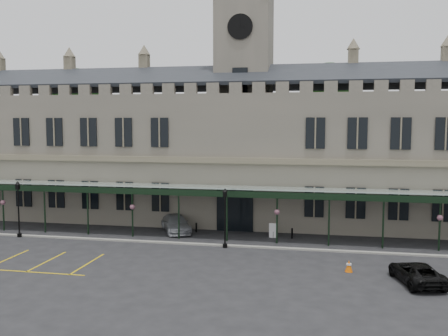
% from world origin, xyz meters
% --- Properties ---
extents(ground, '(140.00, 140.00, 0.00)m').
position_xyz_m(ground, '(0.00, 0.00, 0.00)').
color(ground, black).
extents(station_building, '(60.00, 10.36, 17.30)m').
position_xyz_m(station_building, '(0.00, 15.91, 6.47)').
color(station_building, '#625C51').
rests_on(station_building, ground).
extents(clock_tower, '(5.60, 5.60, 24.80)m').
position_xyz_m(clock_tower, '(0.00, 16.00, 13.11)').
color(clock_tower, '#625C51').
rests_on(clock_tower, ground).
extents(canopy, '(50.00, 4.10, 4.30)m').
position_xyz_m(canopy, '(0.00, 7.46, 2.40)').
color(canopy, '#8C9E93').
rests_on(canopy, ground).
extents(kerb, '(60.00, 0.40, 0.12)m').
position_xyz_m(kerb, '(0.00, 5.50, 0.06)').
color(kerb, gray).
rests_on(kerb, ground).
extents(parking_markings, '(16.00, 6.00, 0.01)m').
position_xyz_m(parking_markings, '(-14.00, -1.50, 0.00)').
color(parking_markings, gold).
rests_on(parking_markings, ground).
extents(tree_behind_left, '(6.00, 6.00, 16.00)m').
position_xyz_m(tree_behind_left, '(-22.00, 25.00, 12.81)').
color(tree_behind_left, '#332314').
rests_on(tree_behind_left, ground).
extents(tree_behind_mid, '(6.00, 6.00, 16.00)m').
position_xyz_m(tree_behind_mid, '(8.00, 25.00, 12.81)').
color(tree_behind_mid, '#332314').
rests_on(tree_behind_mid, ground).
extents(lamp_post_left, '(0.44, 0.44, 4.69)m').
position_xyz_m(lamp_post_left, '(-17.19, 5.23, 2.78)').
color(lamp_post_left, black).
rests_on(lamp_post_left, ground).
extents(lamp_post_mid, '(0.43, 0.43, 4.58)m').
position_xyz_m(lamp_post_mid, '(0.26, 5.08, 2.72)').
color(lamp_post_mid, black).
rests_on(lamp_post_mid, ground).
extents(traffic_cone, '(0.48, 0.48, 0.76)m').
position_xyz_m(traffic_cone, '(9.19, 0.60, 0.37)').
color(traffic_cone, '#E15E07').
rests_on(traffic_cone, ground).
extents(sign_board, '(0.71, 0.11, 1.21)m').
position_xyz_m(sign_board, '(3.55, 9.02, 0.59)').
color(sign_board, black).
rests_on(sign_board, ground).
extents(bollard_left, '(0.15, 0.15, 0.82)m').
position_xyz_m(bollard_left, '(-3.21, 9.83, 0.41)').
color(bollard_left, black).
rests_on(bollard_left, ground).
extents(bollard_right, '(0.15, 0.15, 0.85)m').
position_xyz_m(bollard_right, '(5.08, 9.09, 0.43)').
color(bollard_right, black).
rests_on(bollard_right, ground).
extents(car_taxi, '(4.08, 5.34, 1.44)m').
position_xyz_m(car_taxi, '(-5.00, 9.66, 0.72)').
color(car_taxi, '#A4A7AC').
rests_on(car_taxi, ground).
extents(car_van, '(3.12, 4.95, 1.27)m').
position_xyz_m(car_van, '(13.00, -0.96, 0.64)').
color(car_van, black).
rests_on(car_van, ground).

